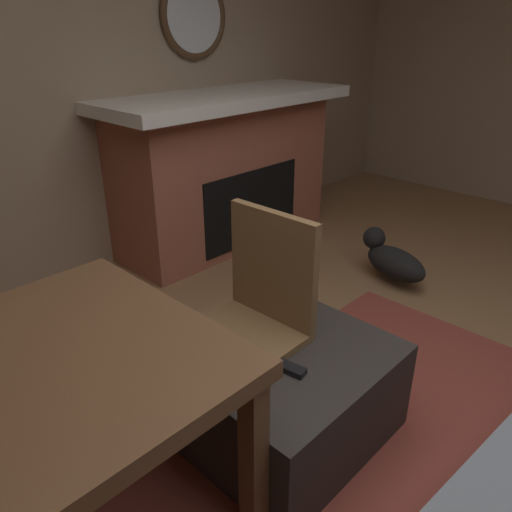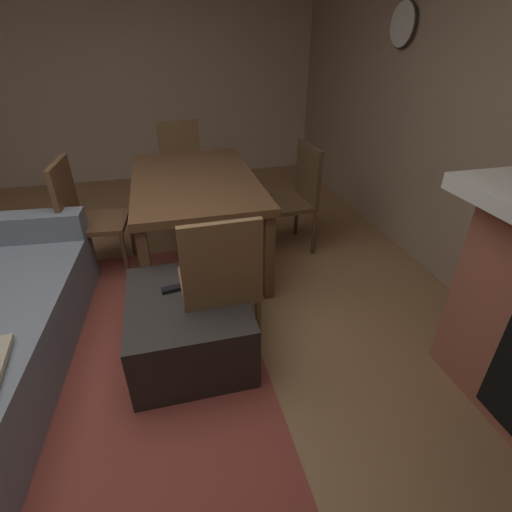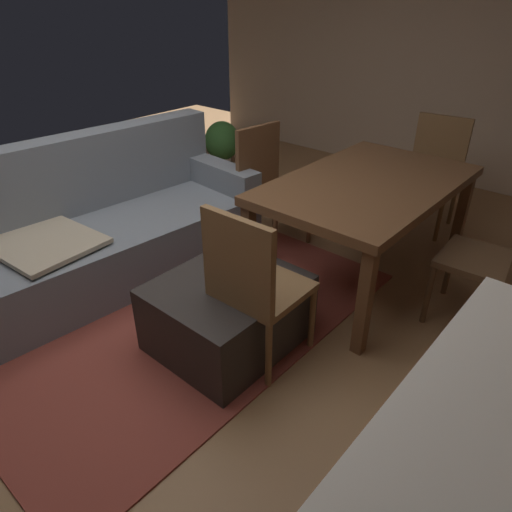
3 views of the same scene
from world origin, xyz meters
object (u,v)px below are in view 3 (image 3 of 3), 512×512
at_px(couch, 101,231).
at_px(dining_table, 368,191).
at_px(potted_plant, 222,143).
at_px(dining_chair_west, 252,281).
at_px(dining_chair_south, 501,251).
at_px(dining_chair_north, 267,180).
at_px(ottoman_coffee_table, 228,313).
at_px(tv_remote, 230,271).
at_px(dining_chair_east, 433,167).

relative_size(couch, dining_table, 1.46).
relative_size(couch, potted_plant, 4.06).
distance_m(dining_chair_west, dining_chair_south, 1.47).
height_order(dining_chair_south, dining_chair_north, same).
xyz_separation_m(dining_chair_north, potted_plant, (0.96, 1.46, -0.20)).
bearing_deg(couch, ottoman_coffee_table, -89.48).
height_order(dining_table, dining_chair_south, dining_chair_south).
relative_size(couch, dining_chair_south, 2.46).
xyz_separation_m(dining_table, potted_plant, (0.97, 2.34, -0.34)).
xyz_separation_m(ottoman_coffee_table, dining_chair_south, (1.16, -1.08, 0.31)).
distance_m(tv_remote, potted_plant, 2.92).
relative_size(couch, ottoman_coffee_table, 2.85).
bearing_deg(dining_chair_east, potted_plant, 94.94).
height_order(tv_remote, dining_chair_east, dining_chair_east).
bearing_deg(dining_chair_east, dining_chair_north, 143.28).
relative_size(ottoman_coffee_table, dining_chair_south, 0.86).
height_order(dining_table, dining_chair_north, dining_chair_north).
height_order(ottoman_coffee_table, dining_chair_east, dining_chair_east).
bearing_deg(dining_chair_west, ottoman_coffee_table, 85.82).
bearing_deg(dining_table, dining_chair_west, -179.90).
height_order(couch, dining_chair_east, couch).
height_order(tv_remote, dining_chair_south, dining_chair_south).
bearing_deg(dining_chair_south, tv_remote, 133.54).
relative_size(ottoman_coffee_table, dining_chair_north, 0.86).
relative_size(ottoman_coffee_table, tv_remote, 5.02).
xyz_separation_m(tv_remote, dining_table, (1.07, -0.26, 0.23)).
xyz_separation_m(dining_table, dining_chair_south, (0.01, -0.88, -0.14)).
xyz_separation_m(ottoman_coffee_table, dining_chair_east, (2.33, -0.19, 0.31)).
bearing_deg(dining_chair_east, dining_chair_south, -142.80).
bearing_deg(tv_remote, potted_plant, 36.91).
xyz_separation_m(couch, dining_table, (1.17, -1.44, 0.33)).
height_order(couch, dining_table, couch).
distance_m(dining_chair_south, potted_plant, 3.37).
bearing_deg(dining_chair_east, couch, 148.58).
relative_size(tv_remote, dining_table, 0.10).
bearing_deg(dining_chair_north, dining_table, -90.59).
bearing_deg(dining_chair_north, tv_remote, -150.05).
xyz_separation_m(dining_chair_south, dining_chair_north, (0.00, 1.76, 0.00)).
bearing_deg(tv_remote, dining_chair_north, 21.30).
bearing_deg(dining_chair_south, dining_chair_west, 143.39).
bearing_deg(dining_table, tv_remote, 166.61).
relative_size(tv_remote, dining_chair_east, 0.17).
distance_m(dining_chair_west, potted_plant, 3.18).
bearing_deg(potted_plant, dining_chair_north, -123.38).
bearing_deg(tv_remote, ottoman_coffee_table, -156.19).
relative_size(dining_table, dining_chair_south, 1.68).
bearing_deg(potted_plant, dining_table, -112.57).
height_order(tv_remote, dining_table, dining_table).
distance_m(couch, ottoman_coffee_table, 1.25).
bearing_deg(dining_chair_north, potted_plant, 56.62).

